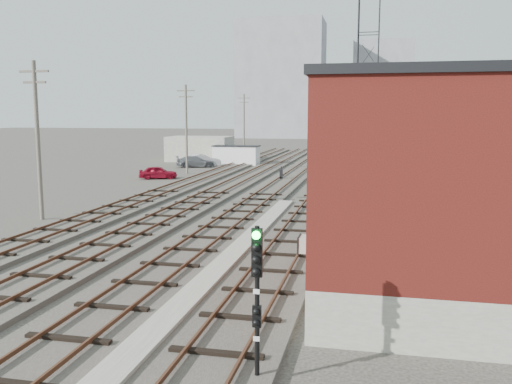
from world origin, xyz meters
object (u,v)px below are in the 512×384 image
(site_trailer, at_px, (236,155))
(car_red, at_px, (158,172))
(signal_mast, at_px, (257,296))
(car_silver, at_px, (202,161))
(car_grey, at_px, (196,162))
(switch_stand, at_px, (281,174))

(site_trailer, distance_m, car_red, 16.02)
(signal_mast, distance_m, site_trailer, 53.88)
(site_trailer, relative_size, car_silver, 1.29)
(car_grey, bearing_deg, switch_stand, -152.28)
(switch_stand, bearing_deg, site_trailer, 113.15)
(switch_stand, xyz_separation_m, site_trailer, (-7.96, 14.49, 0.59))
(car_silver, bearing_deg, signal_mast, -177.25)
(switch_stand, relative_size, site_trailer, 0.22)
(signal_mast, relative_size, car_grey, 0.80)
(car_red, xyz_separation_m, car_grey, (-0.20, 11.69, 0.04))
(switch_stand, distance_m, site_trailer, 16.54)
(car_silver, bearing_deg, car_grey, 114.27)
(car_silver, height_order, car_grey, car_silver)
(switch_stand, xyz_separation_m, car_silver, (-11.16, 11.13, 0.13))
(site_trailer, distance_m, car_silver, 4.66)
(signal_mast, xyz_separation_m, site_trailer, (-13.77, 52.09, -0.88))
(site_trailer, relative_size, car_red, 1.57)
(signal_mast, distance_m, car_grey, 51.31)
(car_silver, relative_size, car_grey, 0.96)
(car_silver, distance_m, car_grey, 0.84)
(signal_mast, relative_size, car_red, 1.01)
(switch_stand, distance_m, car_grey, 15.84)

